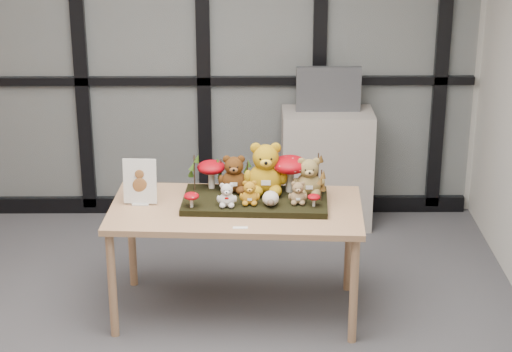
{
  "coord_description": "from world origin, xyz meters",
  "views": [
    {
      "loc": [
        0.78,
        -4.16,
        2.84
      ],
      "look_at": [
        0.82,
        0.86,
        0.91
      ],
      "focal_mm": 65.0,
      "sensor_mm": 36.0,
      "label": 1
    }
  ],
  "objects_px": {
    "display_table": "(236,217)",
    "mushroom_front_right": "(314,200)",
    "mushroom_back_right": "(290,172)",
    "plush_cream_hedgehog": "(271,198)",
    "diorama_tray": "(255,201)",
    "monitor": "(329,89)",
    "bear_brown_medium": "(234,172)",
    "bear_tan_back": "(309,174)",
    "mushroom_front_left": "(191,199)",
    "bear_white_bow": "(227,193)",
    "cabinet": "(326,169)",
    "sign_holder": "(140,184)",
    "bear_beige_small": "(298,191)",
    "bear_small_yellow": "(250,191)",
    "bear_pooh_yellow": "(266,165)",
    "mushroom_back_left": "(211,173)"
  },
  "relations": [
    {
      "from": "bear_brown_medium",
      "to": "mushroom_back_right",
      "type": "relative_size",
      "value": 1.03
    },
    {
      "from": "sign_holder",
      "to": "bear_white_bow",
      "type": "bearing_deg",
      "value": -9.49
    },
    {
      "from": "sign_holder",
      "to": "cabinet",
      "type": "distance_m",
      "value": 1.82
    },
    {
      "from": "bear_tan_back",
      "to": "display_table",
      "type": "bearing_deg",
      "value": -162.82
    },
    {
      "from": "bear_white_bow",
      "to": "bear_brown_medium",
      "type": "bearing_deg",
      "value": 83.96
    },
    {
      "from": "bear_tan_back",
      "to": "bear_small_yellow",
      "type": "relative_size",
      "value": 1.62
    },
    {
      "from": "bear_white_bow",
      "to": "cabinet",
      "type": "bearing_deg",
      "value": 66.78
    },
    {
      "from": "bear_brown_medium",
      "to": "mushroom_front_left",
      "type": "xyz_separation_m",
      "value": [
        -0.24,
        -0.25,
        -0.08
      ]
    },
    {
      "from": "diorama_tray",
      "to": "monitor",
      "type": "bearing_deg",
      "value": 71.0
    },
    {
      "from": "mushroom_front_left",
      "to": "sign_holder",
      "type": "bearing_deg",
      "value": 156.63
    },
    {
      "from": "bear_beige_small",
      "to": "monitor",
      "type": "xyz_separation_m",
      "value": [
        0.29,
        1.39,
        0.23
      ]
    },
    {
      "from": "bear_small_yellow",
      "to": "mushroom_back_right",
      "type": "height_order",
      "value": "mushroom_back_right"
    },
    {
      "from": "display_table",
      "to": "cabinet",
      "type": "xyz_separation_m",
      "value": [
        0.65,
        1.34,
        -0.19
      ]
    },
    {
      "from": "bear_brown_medium",
      "to": "bear_small_yellow",
      "type": "distance_m",
      "value": 0.23
    },
    {
      "from": "diorama_tray",
      "to": "monitor",
      "type": "distance_m",
      "value": 1.45
    },
    {
      "from": "bear_tan_back",
      "to": "mushroom_front_left",
      "type": "relative_size",
      "value": 2.6
    },
    {
      "from": "bear_small_yellow",
      "to": "display_table",
      "type": "bearing_deg",
      "value": 159.45
    },
    {
      "from": "bear_tan_back",
      "to": "bear_white_bow",
      "type": "height_order",
      "value": "bear_tan_back"
    },
    {
      "from": "mushroom_back_right",
      "to": "plush_cream_hedgehog",
      "type": "bearing_deg",
      "value": -118.56
    },
    {
      "from": "mushroom_front_left",
      "to": "bear_tan_back",
      "type": "bearing_deg",
      "value": 15.47
    },
    {
      "from": "bear_tan_back",
      "to": "plush_cream_hedgehog",
      "type": "bearing_deg",
      "value": -140.3
    },
    {
      "from": "plush_cream_hedgehog",
      "to": "cabinet",
      "type": "height_order",
      "value": "cabinet"
    },
    {
      "from": "display_table",
      "to": "sign_holder",
      "type": "xyz_separation_m",
      "value": [
        -0.57,
        0.05,
        0.2
      ]
    },
    {
      "from": "mushroom_back_right",
      "to": "cabinet",
      "type": "xyz_separation_m",
      "value": [
        0.33,
        1.18,
        -0.42
      ]
    },
    {
      "from": "bear_brown_medium",
      "to": "bear_tan_back",
      "type": "distance_m",
      "value": 0.45
    },
    {
      "from": "plush_cream_hedgehog",
      "to": "bear_beige_small",
      "type": "bearing_deg",
      "value": 14.57
    },
    {
      "from": "bear_brown_medium",
      "to": "bear_white_bow",
      "type": "distance_m",
      "value": 0.24
    },
    {
      "from": "bear_white_bow",
      "to": "mushroom_front_left",
      "type": "relative_size",
      "value": 1.58
    },
    {
      "from": "diorama_tray",
      "to": "plush_cream_hedgehog",
      "type": "distance_m",
      "value": 0.16
    },
    {
      "from": "display_table",
      "to": "bear_brown_medium",
      "type": "bearing_deg",
      "value": 97.36
    },
    {
      "from": "display_table",
      "to": "mushroom_front_right",
      "type": "distance_m",
      "value": 0.49
    },
    {
      "from": "mushroom_back_left",
      "to": "bear_small_yellow",
      "type": "bearing_deg",
      "value": -47.76
    },
    {
      "from": "mushroom_front_right",
      "to": "sign_holder",
      "type": "distance_m",
      "value": 1.03
    },
    {
      "from": "plush_cream_hedgehog",
      "to": "monitor",
      "type": "relative_size",
      "value": 0.21
    },
    {
      "from": "bear_small_yellow",
      "to": "bear_white_bow",
      "type": "xyz_separation_m",
      "value": [
        -0.13,
        -0.03,
        -0.0
      ]
    },
    {
      "from": "plush_cream_hedgehog",
      "to": "cabinet",
      "type": "bearing_deg",
      "value": 75.63
    },
    {
      "from": "diorama_tray",
      "to": "cabinet",
      "type": "distance_m",
      "value": 1.43
    },
    {
      "from": "bear_white_bow",
      "to": "mushroom_front_left",
      "type": "bearing_deg",
      "value": -171.81
    },
    {
      "from": "diorama_tray",
      "to": "mushroom_front_right",
      "type": "bearing_deg",
      "value": -16.89
    },
    {
      "from": "plush_cream_hedgehog",
      "to": "sign_holder",
      "type": "distance_m",
      "value": 0.78
    },
    {
      "from": "mushroom_front_right",
      "to": "sign_holder",
      "type": "height_order",
      "value": "sign_holder"
    },
    {
      "from": "display_table",
      "to": "mushroom_front_left",
      "type": "height_order",
      "value": "mushroom_front_left"
    },
    {
      "from": "bear_pooh_yellow",
      "to": "bear_brown_medium",
      "type": "bearing_deg",
      "value": 177.74
    },
    {
      "from": "diorama_tray",
      "to": "bear_beige_small",
      "type": "xyz_separation_m",
      "value": [
        0.25,
        -0.08,
        0.09
      ]
    },
    {
      "from": "bear_tan_back",
      "to": "bear_white_bow",
      "type": "xyz_separation_m",
      "value": [
        -0.49,
        -0.17,
        -0.05
      ]
    },
    {
      "from": "diorama_tray",
      "to": "sign_holder",
      "type": "distance_m",
      "value": 0.69
    },
    {
      "from": "bear_brown_medium",
      "to": "mushroom_back_right",
      "type": "distance_m",
      "value": 0.34
    },
    {
      "from": "bear_tan_back",
      "to": "mushroom_back_right",
      "type": "bearing_deg",
      "value": 158.29
    },
    {
      "from": "bear_tan_back",
      "to": "bear_beige_small",
      "type": "relative_size",
      "value": 1.71
    },
    {
      "from": "bear_small_yellow",
      "to": "monitor",
      "type": "height_order",
      "value": "monitor"
    }
  ]
}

